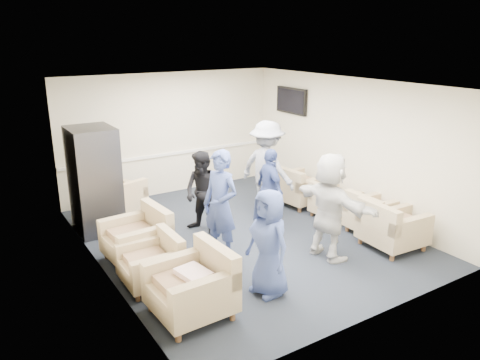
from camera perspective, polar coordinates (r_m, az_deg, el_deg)
floor at (r=8.47m, az=0.38°, el=-6.88°), size 6.00×6.00×0.00m
ceiling at (r=7.76m, az=0.42°, el=11.61°), size 6.00×6.00×0.00m
back_wall at (r=10.59m, az=-8.43°, el=5.59°), size 5.00×0.02×2.70m
front_wall at (r=5.85m, az=16.54°, el=-4.73°), size 5.00×0.02×2.70m
left_wall at (r=7.04m, az=-16.99°, el=-1.01°), size 0.02×6.00×2.70m
right_wall at (r=9.56m, az=13.16°, el=4.04°), size 0.02×6.00×2.70m
chair_rail at (r=10.67m, az=-8.28°, el=3.20°), size 4.98×0.04×0.06m
tv at (r=10.71m, az=6.28°, el=9.58°), size 0.10×1.00×0.58m
armchair_left_near at (r=6.16m, az=-5.51°, el=-12.93°), size 0.98×0.98×0.76m
armchair_left_mid at (r=6.95m, az=-10.44°, el=-10.01°), size 0.80×0.80×0.63m
armchair_left_far at (r=7.66m, az=-12.09°, el=-7.03°), size 0.97×0.97×0.73m
armchair_right_near at (r=8.29m, az=17.85°, el=-5.63°), size 0.95×0.95×0.72m
armchair_right_midnear at (r=8.75m, az=15.99°, el=-4.37°), size 0.88×0.88×0.68m
armchair_right_midfar at (r=9.36m, az=11.29°, el=-2.80°), size 0.80×0.80×0.61m
armchair_right_far at (r=9.97m, az=7.08°, el=-1.05°), size 0.97×0.97×0.71m
armchair_corner at (r=9.66m, az=-14.08°, el=-2.33°), size 0.96×0.96×0.62m
vending_machine at (r=8.82m, az=-17.27°, el=0.00°), size 0.78×0.91×1.93m
backpack at (r=7.61m, az=-9.44°, el=-8.14°), size 0.29×0.22×0.45m
pillow at (r=6.06m, az=-5.69°, el=-11.45°), size 0.39×0.48×0.13m
person_front_left at (r=6.43m, az=3.51°, el=-7.66°), size 0.55×0.78×1.52m
person_mid_left at (r=7.38m, az=-2.38°, el=-3.14°), size 0.62×0.76×1.79m
person_back_left at (r=8.41m, az=-4.54°, el=-1.57°), size 0.82×0.90×1.51m
person_back_right at (r=9.27m, az=3.30°, el=1.45°), size 1.03×1.37×1.89m
person_mid_right at (r=8.65m, az=3.69°, el=-1.05°), size 0.50×0.93×1.50m
person_front_right at (r=7.54m, az=10.87°, el=-3.18°), size 0.64×1.65×1.75m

